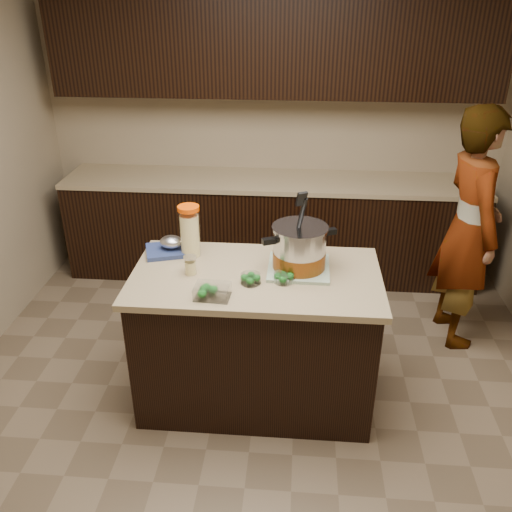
{
  "coord_description": "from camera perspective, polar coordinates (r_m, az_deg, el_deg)",
  "views": [
    {
      "loc": [
        0.23,
        -2.75,
        2.44
      ],
      "look_at": [
        0.0,
        0.0,
        1.02
      ],
      "focal_mm": 38.0,
      "sensor_mm": 36.0,
      "label": 1
    }
  ],
  "objects": [
    {
      "name": "ground_plane",
      "position": [
        3.68,
        0.0,
        -14.27
      ],
      "size": [
        4.0,
        4.0,
        0.0
      ],
      "primitive_type": "plane",
      "color": "brown",
      "rests_on": "ground"
    },
    {
      "name": "blue_tray",
      "position": [
        3.44,
        -9.05,
        0.93
      ],
      "size": [
        0.33,
        0.3,
        0.11
      ],
      "rotation": [
        0.0,
        0.0,
        0.3
      ],
      "color": "navy",
      "rests_on": "island"
    },
    {
      "name": "stock_pot",
      "position": [
        3.16,
        4.59,
        0.65
      ],
      "size": [
        0.43,
        0.43,
        0.47
      ],
      "rotation": [
        0.0,
        0.0,
        0.43
      ],
      "color": "#B7B7BC",
      "rests_on": "dish_towel"
    },
    {
      "name": "mason_jar",
      "position": [
        3.16,
        -6.93,
        -1.0
      ],
      "size": [
        0.09,
        0.09,
        0.12
      ],
      "rotation": [
        0.0,
        0.0,
        0.25
      ],
      "color": "#F0DD92",
      "rests_on": "island"
    },
    {
      "name": "island",
      "position": [
        3.4,
        0.0,
        -8.54
      ],
      "size": [
        1.46,
        0.81,
        0.9
      ],
      "color": "black",
      "rests_on": "ground"
    },
    {
      "name": "dish_towel",
      "position": [
        3.22,
        4.51,
        -1.25
      ],
      "size": [
        0.36,
        0.36,
        0.02
      ],
      "primitive_type": "cube",
      "rotation": [
        0.0,
        0.0,
        -0.01
      ],
      "color": "#5E8C66",
      "rests_on": "island"
    },
    {
      "name": "room_shell",
      "position": [
        2.85,
        0.0,
        12.51
      ],
      "size": [
        4.04,
        4.04,
        2.72
      ],
      "color": "tan",
      "rests_on": "ground"
    },
    {
      "name": "broccoli_tub_rect",
      "position": [
        2.94,
        -4.61,
        -3.79
      ],
      "size": [
        0.2,
        0.15,
        0.07
      ],
      "rotation": [
        0.0,
        0.0,
        -0.06
      ],
      "color": "silver",
      "rests_on": "island"
    },
    {
      "name": "broccoli_tub_right",
      "position": [
        3.08,
        2.95,
        -2.3
      ],
      "size": [
        0.15,
        0.15,
        0.05
      ],
      "rotation": [
        0.0,
        0.0,
        -0.43
      ],
      "color": "silver",
      "rests_on": "island"
    },
    {
      "name": "back_cabinets",
      "position": [
        4.74,
        1.75,
        8.73
      ],
      "size": [
        3.6,
        0.63,
        2.33
      ],
      "color": "black",
      "rests_on": "ground"
    },
    {
      "name": "person",
      "position": [
        4.08,
        21.48,
        2.6
      ],
      "size": [
        0.5,
        0.69,
        1.74
      ],
      "primitive_type": "imported",
      "rotation": [
        0.0,
        0.0,
        1.71
      ],
      "color": "gray",
      "rests_on": "ground"
    },
    {
      "name": "lemonade_pitcher",
      "position": [
        3.34,
        -6.98,
        2.42
      ],
      "size": [
        0.17,
        0.17,
        0.32
      ],
      "rotation": [
        0.0,
        0.0,
        0.38
      ],
      "color": "#F0DD92",
      "rests_on": "island"
    },
    {
      "name": "broccoli_tub_left",
      "position": [
        3.06,
        -0.57,
        -2.46
      ],
      "size": [
        0.14,
        0.14,
        0.05
      ],
      "rotation": [
        0.0,
        0.0,
        -0.29
      ],
      "color": "silver",
      "rests_on": "island"
    }
  ]
}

